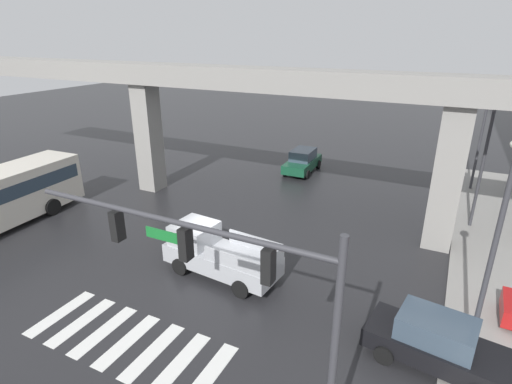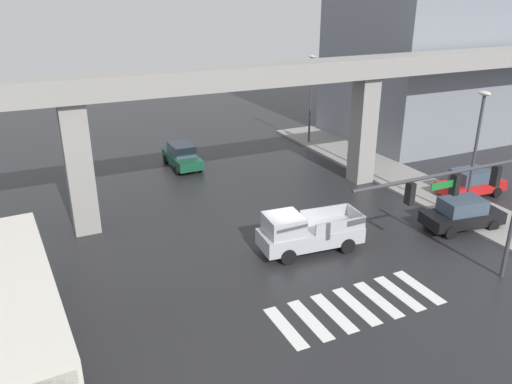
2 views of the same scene
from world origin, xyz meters
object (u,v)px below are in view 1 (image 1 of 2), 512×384
Objects in this scene: sedan_dark_green at (303,161)px; traffic_signal_mast at (227,274)px; pickup_truck at (216,253)px; street_lamp_near_corner at (498,234)px; sedan_black at (436,342)px; street_lamp_far_north at (484,123)px; street_lamp_mid_block at (487,146)px.

traffic_signal_mast is (5.68, -20.72, 3.70)m from sedan_dark_green.
traffic_signal_mast is at bearing -55.12° from pickup_truck.
pickup_truck is 10.55m from street_lamp_near_corner.
pickup_truck is at bearing 170.95° from sedan_black.
street_lamp_far_north is (0.00, 16.87, 0.00)m from street_lamp_near_corner.
sedan_dark_green is 12.12m from street_lamp_far_north.
street_lamp_near_corner is at bearing -90.00° from street_lamp_far_north.
street_lamp_far_north reaches higher than pickup_truck.
sedan_black is 11.94m from street_lamp_mid_block.
street_lamp_mid_block reaches higher than sedan_dark_green.
pickup_truck is at bearing 124.88° from traffic_signal_mast.
pickup_truck is 0.72× the size of street_lamp_far_north.
sedan_dark_green is 13.00m from street_lamp_mid_block.
street_lamp_mid_block is at bearing 69.93° from traffic_signal_mast.
sedan_dark_green is 0.60× the size of street_lamp_far_north.
traffic_signal_mast is 22.80m from street_lamp_far_north.
sedan_dark_green is 0.60× the size of street_lamp_near_corner.
street_lamp_near_corner is at bearing 34.62° from sedan_black.
street_lamp_mid_block is 1.00× the size of street_lamp_far_north.
traffic_signal_mast is (4.13, -5.93, 3.57)m from pickup_truck.
pickup_truck is at bearing -135.06° from street_lamp_mid_block.
street_lamp_far_north is at bearing 58.44° from pickup_truck.
traffic_signal_mast is at bearing -110.07° from street_lamp_mid_block.
pickup_truck is 14.44m from street_lamp_mid_block.
traffic_signal_mast is at bearing -104.68° from street_lamp_far_north.
street_lamp_mid_block reaches higher than sedan_black.
street_lamp_near_corner reaches higher than traffic_signal_mast.
traffic_signal_mast reaches higher than sedan_dark_green.
street_lamp_mid_block is at bearing 44.94° from pickup_truck.
street_lamp_mid_block is at bearing -90.00° from street_lamp_far_north.
street_lamp_near_corner is 10.63m from street_lamp_mid_block.
street_lamp_far_north is (9.91, 16.13, 3.57)m from pickup_truck.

